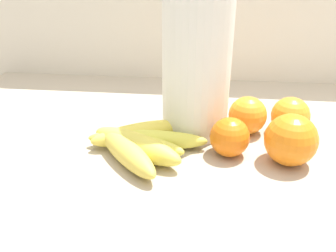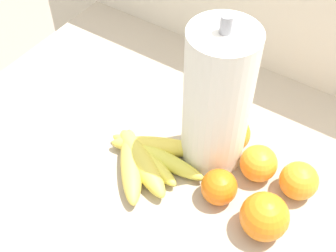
{
  "view_description": "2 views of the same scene",
  "coord_description": "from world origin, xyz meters",
  "px_view_note": "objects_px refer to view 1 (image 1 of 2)",
  "views": [
    {
      "loc": [
        -0.21,
        -0.56,
        1.2
      ],
      "look_at": [
        -0.27,
        -0.02,
        0.92
      ],
      "focal_mm": 38.88,
      "sensor_mm": 36.0,
      "label": 1
    },
    {
      "loc": [
        -0.0,
        -0.45,
        1.57
      ],
      "look_at": [
        -0.31,
        0.02,
        0.93
      ],
      "focal_mm": 47.64,
      "sensor_mm": 36.0,
      "label": 2
    }
  ],
  "objects_px": {
    "banana_bunch": "(138,143)",
    "paper_towel_roll": "(197,54)",
    "orange_back_right": "(248,115)",
    "orange_back_left": "(207,105)",
    "orange_center": "(291,140)",
    "orange_front": "(290,116)",
    "orange_far_right": "(230,137)"
  },
  "relations": [
    {
      "from": "orange_back_left",
      "to": "paper_towel_roll",
      "type": "distance_m",
      "value": 0.12
    },
    {
      "from": "paper_towel_roll",
      "to": "orange_back_right",
      "type": "bearing_deg",
      "value": 1.13
    },
    {
      "from": "banana_bunch",
      "to": "orange_back_left",
      "type": "height_order",
      "value": "orange_back_left"
    },
    {
      "from": "orange_back_left",
      "to": "orange_back_right",
      "type": "bearing_deg",
      "value": -25.32
    },
    {
      "from": "banana_bunch",
      "to": "paper_towel_roll",
      "type": "height_order",
      "value": "paper_towel_roll"
    },
    {
      "from": "orange_back_left",
      "to": "banana_bunch",
      "type": "bearing_deg",
      "value": -131.14
    },
    {
      "from": "orange_center",
      "to": "orange_front",
      "type": "bearing_deg",
      "value": 79.36
    },
    {
      "from": "orange_center",
      "to": "orange_back_left",
      "type": "bearing_deg",
      "value": 134.39
    },
    {
      "from": "orange_back_right",
      "to": "paper_towel_roll",
      "type": "distance_m",
      "value": 0.15
    },
    {
      "from": "orange_far_right",
      "to": "paper_towel_roll",
      "type": "xyz_separation_m",
      "value": [
        -0.06,
        0.08,
        0.11
      ]
    },
    {
      "from": "orange_back_right",
      "to": "paper_towel_roll",
      "type": "height_order",
      "value": "paper_towel_roll"
    },
    {
      "from": "orange_center",
      "to": "paper_towel_roll",
      "type": "relative_size",
      "value": 0.26
    },
    {
      "from": "orange_back_right",
      "to": "orange_far_right",
      "type": "bearing_deg",
      "value": -113.12
    },
    {
      "from": "banana_bunch",
      "to": "orange_back_left",
      "type": "distance_m",
      "value": 0.17
    },
    {
      "from": "orange_back_left",
      "to": "orange_center",
      "type": "bearing_deg",
      "value": -45.61
    },
    {
      "from": "orange_back_right",
      "to": "paper_towel_roll",
      "type": "bearing_deg",
      "value": -178.87
    },
    {
      "from": "orange_back_left",
      "to": "paper_towel_roll",
      "type": "bearing_deg",
      "value": -121.17
    },
    {
      "from": "orange_back_right",
      "to": "orange_far_right",
      "type": "height_order",
      "value": "orange_back_right"
    },
    {
      "from": "banana_bunch",
      "to": "orange_back_left",
      "type": "relative_size",
      "value": 2.84
    },
    {
      "from": "orange_center",
      "to": "paper_towel_roll",
      "type": "bearing_deg",
      "value": 147.67
    },
    {
      "from": "banana_bunch",
      "to": "paper_towel_roll",
      "type": "xyz_separation_m",
      "value": [
        0.09,
        0.09,
        0.13
      ]
    },
    {
      "from": "banana_bunch",
      "to": "orange_back_left",
      "type": "xyz_separation_m",
      "value": [
        0.11,
        0.13,
        0.02
      ]
    },
    {
      "from": "banana_bunch",
      "to": "orange_front",
      "type": "height_order",
      "value": "orange_front"
    },
    {
      "from": "orange_center",
      "to": "orange_back_left",
      "type": "height_order",
      "value": "orange_center"
    },
    {
      "from": "orange_center",
      "to": "orange_far_right",
      "type": "height_order",
      "value": "orange_center"
    },
    {
      "from": "orange_far_right",
      "to": "paper_towel_roll",
      "type": "height_order",
      "value": "paper_towel_roll"
    },
    {
      "from": "orange_center",
      "to": "orange_back_right",
      "type": "relative_size",
      "value": 1.19
    },
    {
      "from": "orange_back_left",
      "to": "orange_front",
      "type": "bearing_deg",
      "value": -11.47
    },
    {
      "from": "orange_center",
      "to": "orange_far_right",
      "type": "distance_m",
      "value": 0.1
    },
    {
      "from": "orange_center",
      "to": "orange_back_left",
      "type": "xyz_separation_m",
      "value": [
        -0.13,
        0.13,
        -0.01
      ]
    },
    {
      "from": "orange_center",
      "to": "orange_back_right",
      "type": "height_order",
      "value": "orange_center"
    },
    {
      "from": "orange_center",
      "to": "paper_towel_roll",
      "type": "xyz_separation_m",
      "value": [
        -0.15,
        0.1,
        0.1
      ]
    }
  ]
}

